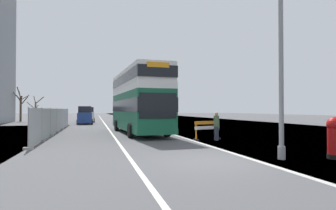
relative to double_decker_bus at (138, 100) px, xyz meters
name	(u,v)px	position (x,y,z in m)	size (l,w,h in m)	color
ground	(222,162)	(1.23, -12.87, -2.68)	(140.00, 280.00, 0.10)	#4C4C4F
double_decker_bus	(138,100)	(0.00, 0.00, 0.00)	(3.35, 11.74, 4.95)	#145638
lamppost_foreground	(281,44)	(3.53, -13.22, 1.80)	(0.29, 0.70, 9.35)	gray
red_pillar_postbox	(335,136)	(5.61, -13.64, -1.74)	(0.61, 0.61, 1.63)	black
roadworks_barrier	(207,128)	(3.51, -5.88, -1.87)	(1.90, 0.90, 1.18)	orange
construction_site_fence	(56,121)	(-6.43, 2.22, -1.66)	(0.44, 20.60, 2.03)	#A8AAAD
car_oncoming_near	(85,116)	(-4.61, 16.41, -1.55)	(1.97, 4.46, 2.34)	navy
car_receding_mid	(88,115)	(-4.35, 22.66, -1.57)	(1.96, 4.09, 2.27)	silver
bare_tree_far_verge_near	(21,105)	(-14.89, 27.35, 0.05)	(2.48, 2.87, 5.49)	#4C3D2D
bare_tree_far_verge_mid	(36,108)	(-14.93, 39.48, -0.43)	(3.40, 2.26, 4.62)	#4C3D2D
pedestrian_at_kerb	(216,126)	(3.91, -6.39, -1.75)	(0.34, 0.34, 1.76)	#2D3342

